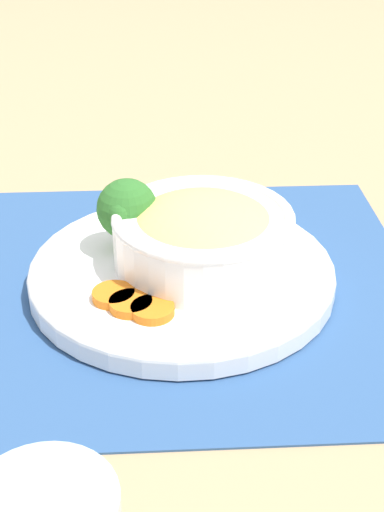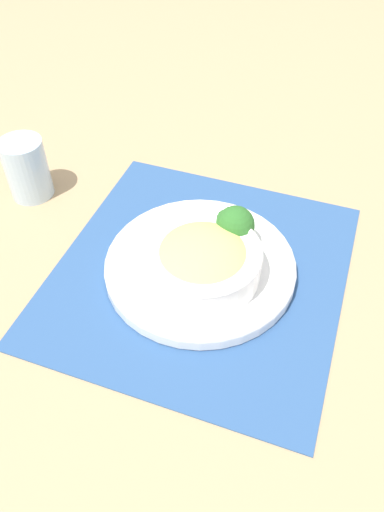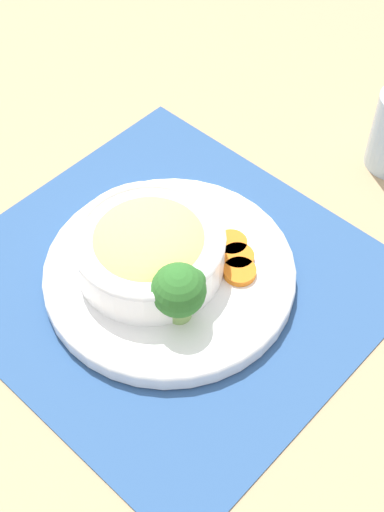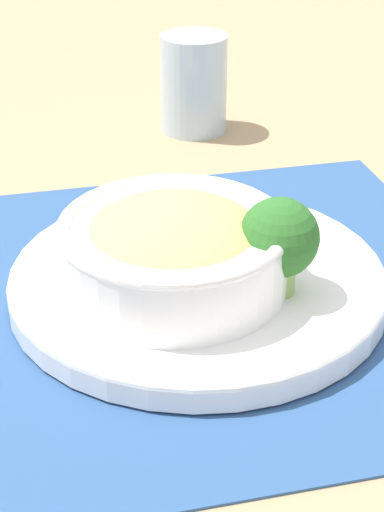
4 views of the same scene
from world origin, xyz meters
name	(u,v)px [view 3 (image 3 of 4)]	position (x,y,z in m)	size (l,w,h in m)	color
ground_plane	(170,281)	(0.00, 0.00, 0.00)	(4.00, 4.00, 0.00)	tan
placemat	(170,279)	(0.00, 0.00, 0.00)	(0.47, 0.49, 0.00)	#2D5184
plate	(170,272)	(0.00, 0.00, 0.02)	(0.28, 0.28, 0.02)	white
bowl	(149,248)	(0.01, -0.02, 0.05)	(0.17, 0.17, 0.06)	white
broccoli_floret	(179,291)	(0.04, 0.04, 0.06)	(0.06, 0.06, 0.07)	#84AD5B
carrot_slice_near	(240,272)	(-0.04, 0.07, 0.02)	(0.04, 0.04, 0.01)	orange
carrot_slice_middle	(238,257)	(-0.06, 0.05, 0.02)	(0.04, 0.04, 0.01)	orange
carrot_slice_far	(231,244)	(-0.07, 0.04, 0.02)	(0.04, 0.04, 0.01)	orange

